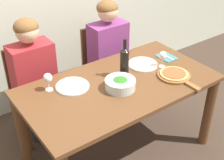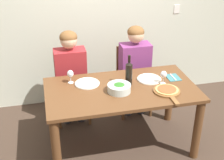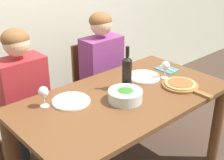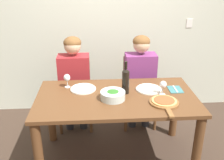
{
  "view_description": "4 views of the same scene",
  "coord_description": "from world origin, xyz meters",
  "px_view_note": "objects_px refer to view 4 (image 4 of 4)",
  "views": [
    {
      "loc": [
        -1.3,
        -1.71,
        2.13
      ],
      "look_at": [
        -0.08,
        -0.01,
        0.83
      ],
      "focal_mm": 50.0,
      "sensor_mm": 36.0,
      "label": 1
    },
    {
      "loc": [
        -0.76,
        -2.81,
        2.36
      ],
      "look_at": [
        -0.08,
        0.11,
        0.81
      ],
      "focal_mm": 50.0,
      "sensor_mm": 36.0,
      "label": 2
    },
    {
      "loc": [
        -1.41,
        -1.46,
        1.82
      ],
      "look_at": [
        0.0,
        0.13,
        0.84
      ],
      "focal_mm": 50.0,
      "sensor_mm": 36.0,
      "label": 3
    },
    {
      "loc": [
        -0.2,
        -2.35,
        1.95
      ],
      "look_at": [
        -0.04,
        0.03,
        0.93
      ],
      "focal_mm": 42.0,
      "sensor_mm": 36.0,
      "label": 4
    }
  ],
  "objects_px": {
    "broccoli_bowl": "(113,95)",
    "wine_glass_left": "(67,78)",
    "person_man": "(140,74)",
    "pizza_on_board": "(164,102)",
    "dinner_plate_left": "(83,89)",
    "person_woman": "(74,76)",
    "dinner_plate_right": "(149,89)",
    "chair_left": "(76,90)",
    "wine_bottle": "(126,80)",
    "chair_right": "(138,88)",
    "fork_on_napkin": "(175,89)",
    "wine_glass_right": "(163,85)"
  },
  "relations": [
    {
      "from": "chair_right",
      "to": "wine_bottle",
      "type": "height_order",
      "value": "wine_bottle"
    },
    {
      "from": "dinner_plate_left",
      "to": "chair_right",
      "type": "bearing_deg",
      "value": 40.05
    },
    {
      "from": "fork_on_napkin",
      "to": "dinner_plate_left",
      "type": "bearing_deg",
      "value": 175.86
    },
    {
      "from": "broccoli_bowl",
      "to": "wine_glass_left",
      "type": "bearing_deg",
      "value": 146.61
    },
    {
      "from": "person_man",
      "to": "wine_bottle",
      "type": "height_order",
      "value": "person_man"
    },
    {
      "from": "chair_left",
      "to": "pizza_on_board",
      "type": "xyz_separation_m",
      "value": [
        0.91,
        -0.95,
        0.3
      ]
    },
    {
      "from": "person_man",
      "to": "fork_on_napkin",
      "type": "relative_size",
      "value": 6.73
    },
    {
      "from": "pizza_on_board",
      "to": "dinner_plate_left",
      "type": "bearing_deg",
      "value": 154.88
    },
    {
      "from": "person_woman",
      "to": "dinner_plate_left",
      "type": "bearing_deg",
      "value": -74.88
    },
    {
      "from": "dinner_plate_left",
      "to": "person_man",
      "type": "bearing_deg",
      "value": 34.34
    },
    {
      "from": "wine_bottle",
      "to": "dinner_plate_right",
      "type": "distance_m",
      "value": 0.29
    },
    {
      "from": "fork_on_napkin",
      "to": "broccoli_bowl",
      "type": "bearing_deg",
      "value": -165.92
    },
    {
      "from": "chair_left",
      "to": "wine_glass_right",
      "type": "bearing_deg",
      "value": -39.05
    },
    {
      "from": "dinner_plate_left",
      "to": "wine_glass_right",
      "type": "distance_m",
      "value": 0.83
    },
    {
      "from": "wine_bottle",
      "to": "person_woman",
      "type": "bearing_deg",
      "value": 133.98
    },
    {
      "from": "pizza_on_board",
      "to": "fork_on_napkin",
      "type": "height_order",
      "value": "pizza_on_board"
    },
    {
      "from": "person_woman",
      "to": "wine_glass_left",
      "type": "height_order",
      "value": "person_woman"
    },
    {
      "from": "dinner_plate_left",
      "to": "pizza_on_board",
      "type": "height_order",
      "value": "pizza_on_board"
    },
    {
      "from": "person_man",
      "to": "wine_glass_right",
      "type": "relative_size",
      "value": 8.02
    },
    {
      "from": "chair_right",
      "to": "person_man",
      "type": "bearing_deg",
      "value": -90.0
    },
    {
      "from": "wine_bottle",
      "to": "broccoli_bowl",
      "type": "bearing_deg",
      "value": -137.39
    },
    {
      "from": "chair_left",
      "to": "wine_bottle",
      "type": "xyz_separation_m",
      "value": [
        0.57,
        -0.7,
        0.42
      ]
    },
    {
      "from": "chair_left",
      "to": "wine_bottle",
      "type": "bearing_deg",
      "value": -50.87
    },
    {
      "from": "chair_left",
      "to": "broccoli_bowl",
      "type": "height_order",
      "value": "chair_left"
    },
    {
      "from": "person_man",
      "to": "wine_bottle",
      "type": "xyz_separation_m",
      "value": [
        -0.26,
        -0.59,
        0.17
      ]
    },
    {
      "from": "wine_bottle",
      "to": "person_man",
      "type": "bearing_deg",
      "value": 66.36
    },
    {
      "from": "chair_left",
      "to": "fork_on_napkin",
      "type": "height_order",
      "value": "chair_left"
    },
    {
      "from": "chair_left",
      "to": "person_woman",
      "type": "xyz_separation_m",
      "value": [
        -0.0,
        -0.11,
        0.25
      ]
    },
    {
      "from": "dinner_plate_left",
      "to": "pizza_on_board",
      "type": "relative_size",
      "value": 0.65
    },
    {
      "from": "dinner_plate_right",
      "to": "pizza_on_board",
      "type": "xyz_separation_m",
      "value": [
        0.09,
        -0.31,
        0.01
      ]
    },
    {
      "from": "person_woman",
      "to": "fork_on_napkin",
      "type": "height_order",
      "value": "person_woman"
    },
    {
      "from": "chair_right",
      "to": "person_woman",
      "type": "relative_size",
      "value": 0.73
    },
    {
      "from": "wine_glass_right",
      "to": "dinner_plate_right",
      "type": "bearing_deg",
      "value": 133.87
    },
    {
      "from": "wine_bottle",
      "to": "wine_glass_left",
      "type": "relative_size",
      "value": 2.27
    },
    {
      "from": "dinner_plate_left",
      "to": "person_woman",
      "type": "bearing_deg",
      "value": 105.12
    },
    {
      "from": "wine_glass_left",
      "to": "person_woman",
      "type": "bearing_deg",
      "value": 84.09
    },
    {
      "from": "person_woman",
      "to": "pizza_on_board",
      "type": "height_order",
      "value": "person_woman"
    },
    {
      "from": "person_woman",
      "to": "person_man",
      "type": "bearing_deg",
      "value": 0.0
    },
    {
      "from": "chair_left",
      "to": "dinner_plate_right",
      "type": "relative_size",
      "value": 3.26
    },
    {
      "from": "pizza_on_board",
      "to": "person_man",
      "type": "bearing_deg",
      "value": 95.87
    },
    {
      "from": "wine_bottle",
      "to": "broccoli_bowl",
      "type": "distance_m",
      "value": 0.21
    },
    {
      "from": "chair_right",
      "to": "dinner_plate_right",
      "type": "xyz_separation_m",
      "value": [
        -0.0,
        -0.64,
        0.29
      ]
    },
    {
      "from": "fork_on_napkin",
      "to": "wine_bottle",
      "type": "bearing_deg",
      "value": -175.58
    },
    {
      "from": "wine_bottle",
      "to": "pizza_on_board",
      "type": "height_order",
      "value": "wine_bottle"
    },
    {
      "from": "chair_left",
      "to": "dinner_plate_right",
      "type": "xyz_separation_m",
      "value": [
        0.82,
        -0.64,
        0.29
      ]
    },
    {
      "from": "person_woman",
      "to": "dinner_plate_right",
      "type": "bearing_deg",
      "value": -32.84
    },
    {
      "from": "wine_bottle",
      "to": "fork_on_napkin",
      "type": "bearing_deg",
      "value": 4.42
    },
    {
      "from": "person_man",
      "to": "pizza_on_board",
      "type": "distance_m",
      "value": 0.85
    },
    {
      "from": "person_woman",
      "to": "dinner_plate_right",
      "type": "xyz_separation_m",
      "value": [
        0.82,
        -0.53,
        0.04
      ]
    },
    {
      "from": "broccoli_bowl",
      "to": "person_man",
      "type": "bearing_deg",
      "value": 61.02
    }
  ]
}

